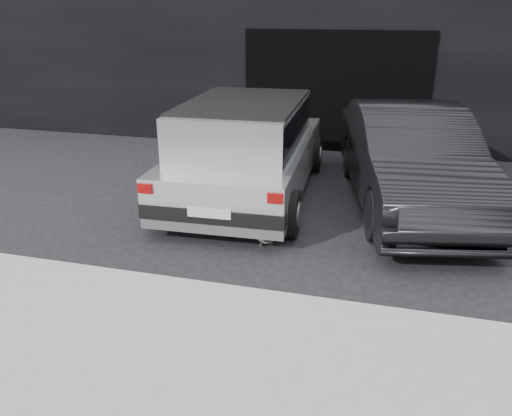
% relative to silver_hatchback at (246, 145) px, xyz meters
% --- Properties ---
extents(ground, '(80.00, 80.00, 0.00)m').
position_rel_silver_hatchback_xyz_m(ground, '(0.06, -0.66, -0.90)').
color(ground, black).
rests_on(ground, ground).
extents(building_facade, '(34.00, 4.00, 5.00)m').
position_rel_silver_hatchback_xyz_m(building_facade, '(1.06, 5.34, 1.60)').
color(building_facade, black).
rests_on(building_facade, ground).
extents(garage_opening, '(4.00, 0.10, 2.60)m').
position_rel_silver_hatchback_xyz_m(garage_opening, '(1.06, 3.33, 0.40)').
color(garage_opening, black).
rests_on(garage_opening, ground).
extents(curb, '(18.00, 0.25, 0.12)m').
position_rel_silver_hatchback_xyz_m(curb, '(1.06, -3.26, -0.84)').
color(curb, gray).
rests_on(curb, ground).
extents(sidewalk, '(18.00, 2.20, 0.11)m').
position_rel_silver_hatchback_xyz_m(sidewalk, '(1.06, -4.46, -0.85)').
color(sidewalk, gray).
rests_on(sidewalk, ground).
extents(silver_hatchback, '(2.38, 4.56, 1.65)m').
position_rel_silver_hatchback_xyz_m(silver_hatchback, '(0.00, 0.00, 0.00)').
color(silver_hatchback, silver).
rests_on(silver_hatchback, ground).
extents(second_car, '(2.63, 5.06, 1.59)m').
position_rel_silver_hatchback_xyz_m(second_car, '(2.64, 0.26, -0.11)').
color(second_car, black).
rests_on(second_car, ground).
extents(cat_siamese, '(0.49, 0.74, 0.28)m').
position_rel_silver_hatchback_xyz_m(cat_siamese, '(0.74, -1.73, -0.77)').
color(cat_siamese, beige).
rests_on(cat_siamese, ground).
extents(cat_white, '(0.79, 0.34, 0.37)m').
position_rel_silver_hatchback_xyz_m(cat_white, '(0.00, -1.46, -0.72)').
color(cat_white, silver).
rests_on(cat_white, ground).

